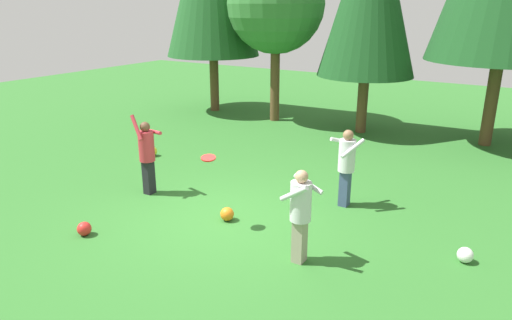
{
  "coord_description": "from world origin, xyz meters",
  "views": [
    {
      "loc": [
        5.01,
        -6.68,
        4.0
      ],
      "look_at": [
        0.37,
        0.82,
        1.05
      ],
      "focal_mm": 32.71,
      "sensor_mm": 36.0,
      "label": 1
    }
  ],
  "objects_px": {
    "person_catcher": "(301,209)",
    "tree_left": "(276,4)",
    "person_thrower": "(147,152)",
    "person_bystander": "(347,162)",
    "ball_red": "(84,229)",
    "ball_yellow": "(152,151)",
    "ball_orange": "(227,214)",
    "frisbee": "(208,158)",
    "ball_white": "(465,255)"
  },
  "relations": [
    {
      "from": "ball_red",
      "to": "ball_orange",
      "type": "height_order",
      "value": "ball_orange"
    },
    {
      "from": "person_thrower",
      "to": "person_bystander",
      "type": "relative_size",
      "value": 1.1
    },
    {
      "from": "person_catcher",
      "to": "ball_white",
      "type": "height_order",
      "value": "person_catcher"
    },
    {
      "from": "frisbee",
      "to": "ball_orange",
      "type": "relative_size",
      "value": 1.35
    },
    {
      "from": "ball_white",
      "to": "ball_red",
      "type": "bearing_deg",
      "value": -156.4
    },
    {
      "from": "person_catcher",
      "to": "ball_red",
      "type": "bearing_deg",
      "value": 25.16
    },
    {
      "from": "person_thrower",
      "to": "person_catcher",
      "type": "xyz_separation_m",
      "value": [
        4.14,
        -0.85,
        -0.04
      ]
    },
    {
      "from": "ball_white",
      "to": "person_bystander",
      "type": "bearing_deg",
      "value": 156.3
    },
    {
      "from": "person_thrower",
      "to": "person_bystander",
      "type": "distance_m",
      "value": 4.26
    },
    {
      "from": "ball_white",
      "to": "ball_red",
      "type": "height_order",
      "value": "same"
    },
    {
      "from": "ball_yellow",
      "to": "person_bystander",
      "type": "bearing_deg",
      "value": -3.52
    },
    {
      "from": "frisbee",
      "to": "ball_yellow",
      "type": "xyz_separation_m",
      "value": [
        -4.0,
        2.63,
        -1.24
      ]
    },
    {
      "from": "person_catcher",
      "to": "ball_white",
      "type": "bearing_deg",
      "value": -142.35
    },
    {
      "from": "frisbee",
      "to": "ball_white",
      "type": "bearing_deg",
      "value": 15.13
    },
    {
      "from": "ball_white",
      "to": "ball_red",
      "type": "relative_size",
      "value": 1.0
    },
    {
      "from": "frisbee",
      "to": "tree_left",
      "type": "xyz_separation_m",
      "value": [
        -3.21,
        8.11,
        2.62
      ]
    },
    {
      "from": "ball_red",
      "to": "person_bystander",
      "type": "bearing_deg",
      "value": 46.82
    },
    {
      "from": "person_thrower",
      "to": "person_catcher",
      "type": "bearing_deg",
      "value": 4.41
    },
    {
      "from": "ball_white",
      "to": "tree_left",
      "type": "relative_size",
      "value": 0.05
    },
    {
      "from": "frisbee",
      "to": "tree_left",
      "type": "distance_m",
      "value": 9.1
    },
    {
      "from": "ball_red",
      "to": "ball_orange",
      "type": "xyz_separation_m",
      "value": [
        1.86,
        1.87,
        0.01
      ]
    },
    {
      "from": "ball_yellow",
      "to": "ball_orange",
      "type": "relative_size",
      "value": 1.03
    },
    {
      "from": "person_thrower",
      "to": "ball_red",
      "type": "height_order",
      "value": "person_thrower"
    },
    {
      "from": "ball_red",
      "to": "tree_left",
      "type": "relative_size",
      "value": 0.05
    },
    {
      "from": "person_thrower",
      "to": "ball_orange",
      "type": "xyz_separation_m",
      "value": [
        2.26,
        -0.23,
        -0.84
      ]
    },
    {
      "from": "person_catcher",
      "to": "ball_white",
      "type": "distance_m",
      "value": 2.82
    },
    {
      "from": "person_catcher",
      "to": "tree_left",
      "type": "bearing_deg",
      "value": -51.43
    },
    {
      "from": "frisbee",
      "to": "ball_red",
      "type": "xyz_separation_m",
      "value": [
        -1.75,
        -1.48,
        -1.25
      ]
    },
    {
      "from": "ball_orange",
      "to": "tree_left",
      "type": "relative_size",
      "value": 0.05
    },
    {
      "from": "person_catcher",
      "to": "person_bystander",
      "type": "bearing_deg",
      "value": -78.57
    },
    {
      "from": "ball_orange",
      "to": "person_catcher",
      "type": "bearing_deg",
      "value": -18.36
    },
    {
      "from": "ball_orange",
      "to": "tree_left",
      "type": "distance_m",
      "value": 9.24
    },
    {
      "from": "ball_orange",
      "to": "person_bystander",
      "type": "bearing_deg",
      "value": 48.48
    },
    {
      "from": "frisbee",
      "to": "ball_orange",
      "type": "xyz_separation_m",
      "value": [
        0.11,
        0.39,
        -1.24
      ]
    },
    {
      "from": "person_bystander",
      "to": "frisbee",
      "type": "bearing_deg",
      "value": -0.0
    },
    {
      "from": "person_catcher",
      "to": "person_thrower",
      "type": "bearing_deg",
      "value": -4.96
    },
    {
      "from": "person_thrower",
      "to": "tree_left",
      "type": "distance_m",
      "value": 8.14
    },
    {
      "from": "person_catcher",
      "to": "tree_left",
      "type": "xyz_separation_m",
      "value": [
        -5.19,
        8.34,
        3.06
      ]
    },
    {
      "from": "frisbee",
      "to": "tree_left",
      "type": "bearing_deg",
      "value": 111.63
    },
    {
      "from": "ball_red",
      "to": "ball_white",
      "type": "bearing_deg",
      "value": 23.6
    },
    {
      "from": "ball_white",
      "to": "ball_orange",
      "type": "relative_size",
      "value": 0.96
    },
    {
      "from": "person_thrower",
      "to": "person_bystander",
      "type": "bearing_deg",
      "value": 38.82
    },
    {
      "from": "person_catcher",
      "to": "ball_red",
      "type": "height_order",
      "value": "person_catcher"
    },
    {
      "from": "ball_white",
      "to": "ball_orange",
      "type": "distance_m",
      "value": 4.26
    },
    {
      "from": "person_thrower",
      "to": "frisbee",
      "type": "distance_m",
      "value": 2.28
    },
    {
      "from": "ball_yellow",
      "to": "ball_orange",
      "type": "bearing_deg",
      "value": -28.53
    },
    {
      "from": "ball_yellow",
      "to": "person_thrower",
      "type": "bearing_deg",
      "value": -47.39
    },
    {
      "from": "ball_yellow",
      "to": "tree_left",
      "type": "relative_size",
      "value": 0.05
    },
    {
      "from": "frisbee",
      "to": "tree_left",
      "type": "relative_size",
      "value": 0.06
    },
    {
      "from": "person_catcher",
      "to": "ball_yellow",
      "type": "distance_m",
      "value": 6.68
    }
  ]
}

